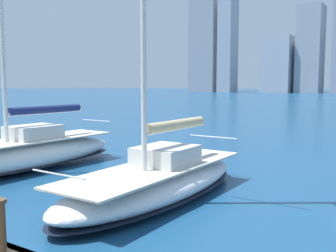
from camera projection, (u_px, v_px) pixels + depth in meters
The scene contains 3 objects.
sailboat_tan at pixel (157, 178), 11.87m from camera, with size 2.75×8.27×11.90m.
sailboat_navy at pixel (24, 153), 15.79m from camera, with size 2.90×9.23×10.43m.
mooring_post at pixel (0, 224), 6.68m from camera, with size 0.26×0.26×0.91m.
Camera 1 is at (-6.16, 2.80, 3.44)m, focal length 42.00 mm.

